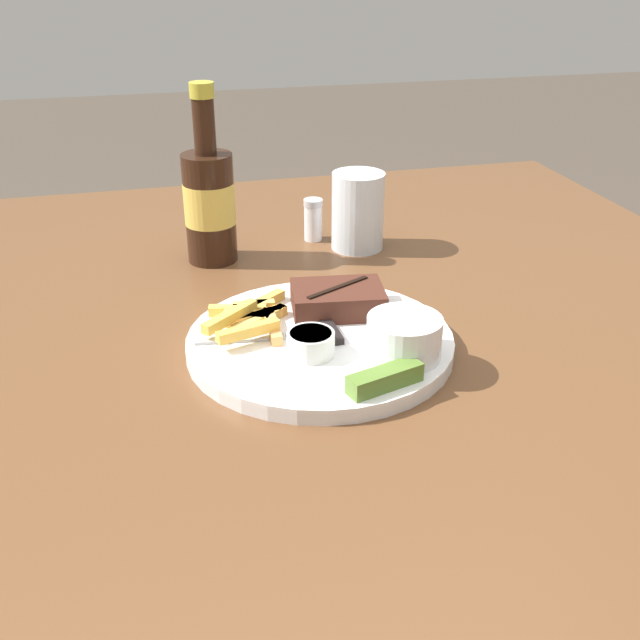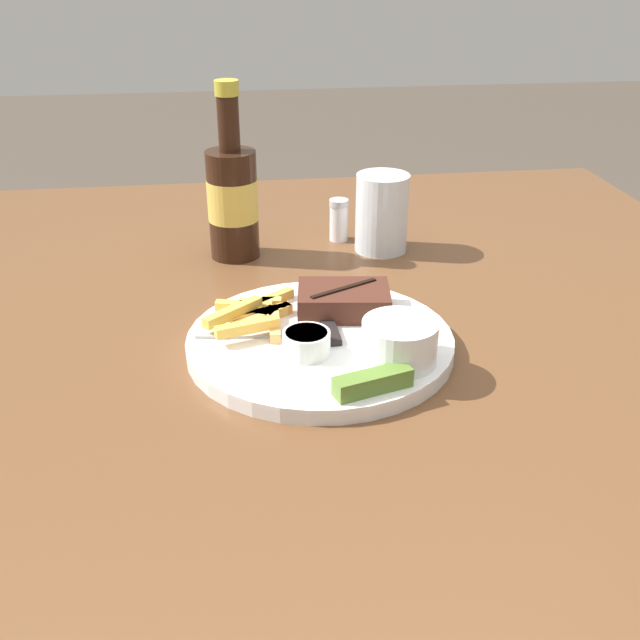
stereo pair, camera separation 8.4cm
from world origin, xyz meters
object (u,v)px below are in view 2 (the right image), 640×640
Objects in this scene: steak_portion at (344,300)px; salt_shaker at (339,220)px; beer_bottle at (233,197)px; drinking_glass at (382,213)px; fork_utensil at (249,335)px; knife_utensil at (325,318)px; coleslaw_cup at (400,339)px; dinner_plate at (320,343)px; dipping_sauce_cup at (306,342)px; pickle_spear at (373,382)px.

steak_portion is 0.29m from salt_shaker.
beer_bottle is 2.18× the size of drinking_glass.
fork_utensil is 0.81× the size of knife_utensil.
coleslaw_cup is 0.37m from drinking_glass.
knife_utensil is (0.01, 0.04, 0.01)m from dinner_plate.
knife_utensil is 0.31m from salt_shaker.
coleslaw_cup is 1.24× the size of salt_shaker.
beer_bottle is (-0.01, 0.29, 0.07)m from fork_utensil.
drinking_glass is at bearing 68.04° from steak_portion.
knife_utensil is at bearing 24.27° from fork_utensil.
dipping_sauce_cup is 0.08m from fork_utensil.
pickle_spear is 0.63× the size of fork_utensil.
fork_utensil is (-0.12, 0.13, -0.01)m from pickle_spear.
coleslaw_cup is 0.32× the size of beer_bottle.
dinner_plate is 0.07m from steak_portion.
drinking_glass is (0.21, 0.28, 0.04)m from fork_utensil.
dinner_plate is 2.57× the size of steak_portion.
pickle_spear is 0.16m from knife_utensil.
beer_bottle is (-0.12, 0.42, 0.06)m from pickle_spear.
knife_utensil is 0.29m from beer_bottle.
drinking_glass reaches higher than fork_utensil.
dinner_plate is 0.08m from fork_utensil.
beer_bottle is (-0.12, 0.24, 0.06)m from steak_portion.
dinner_plate is 1.83× the size of knife_utensil.
beer_bottle reaches higher than steak_portion.
dipping_sauce_cup is 0.39m from salt_shaker.
dipping_sauce_cup is at bearing -120.61° from steak_portion.
salt_shaker reaches higher than dipping_sauce_cup.
steak_portion is 1.40× the size of pickle_spear.
dipping_sauce_cup is at bearing -78.96° from beer_bottle.
fork_utensil is 0.36m from drinking_glass.
beer_bottle is (-0.10, 0.26, 0.07)m from knife_utensil.
dipping_sauce_cup reaches higher than knife_utensil.
dinner_plate is at bearing 0.00° from fork_utensil.
coleslaw_cup is at bearing -72.41° from steak_portion.
fork_utensil is at bearing 131.52° from pickle_spear.
dinner_plate is 0.04m from knife_utensil.
steak_portion is at bearing 90.08° from pickle_spear.
salt_shaker is at bearing 75.95° from dipping_sauce_cup.
pickle_spear is at bearing -172.58° from knife_utensil.
fork_utensil is (-0.12, -0.05, -0.01)m from steak_portion.
salt_shaker is at bearing 82.20° from steak_portion.
knife_utensil is at bearing 67.79° from dipping_sauce_cup.
pickle_spear is (0.06, -0.08, -0.00)m from dipping_sauce_cup.
steak_portion is at bearing -55.12° from knife_utensil.
steak_portion is 0.28m from beer_bottle.
dipping_sauce_cup is at bearing -114.56° from drinking_glass.
salt_shaker is at bearing 72.00° from fork_utensil.
dinner_plate is 0.35m from salt_shaker.
dinner_plate is at bearing 106.75° from pickle_spear.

